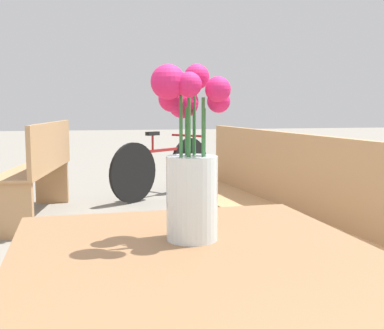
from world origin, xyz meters
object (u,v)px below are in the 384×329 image
at_px(bench_near, 266,200).
at_px(bicycle, 163,167).
at_px(table_front, 197,309).
at_px(flower_vase, 190,168).
at_px(bench_middle, 42,167).

height_order(bench_near, bicycle, bench_near).
bearing_deg(table_front, flower_vase, 85.99).
xyz_separation_m(table_front, bench_middle, (-0.64, 3.51, -0.13)).
bearing_deg(bench_middle, bicycle, 33.63).
bearing_deg(bicycle, bench_near, -86.48).
distance_m(table_front, bench_near, 1.74).
bearing_deg(bicycle, flower_vase, -97.52).
relative_size(flower_vase, bicycle, 0.31).
bearing_deg(bench_middle, bench_near, -54.69).
xyz_separation_m(table_front, bench_near, (0.73, 1.58, -0.11)).
height_order(bench_middle, bicycle, bench_middle).
bearing_deg(table_front, bench_middle, 100.31).
relative_size(flower_vase, bench_middle, 0.24).
bearing_deg(bench_middle, table_front, -79.69).
relative_size(bench_middle, bicycle, 1.27).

